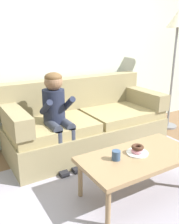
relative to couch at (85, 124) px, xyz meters
The scene contains 12 objects.
ground 0.92m from the couch, 94.53° to the right, with size 10.00×10.00×0.00m, color brown.
wall_back 1.20m from the couch, 96.93° to the left, with size 8.00×0.10×2.80m, color beige.
area_rug 1.15m from the couch, 93.50° to the right, with size 2.68×2.02×0.01m, color #9993A3.
couch is the anchor object (origin of this frame).
coffee_table 1.17m from the couch, 93.90° to the right, with size 1.13×0.58×0.42m.
person_child 0.63m from the couch, 157.47° to the right, with size 0.34×0.58×1.10m.
plate 1.13m from the couch, 93.48° to the right, with size 0.21×0.21×0.01m, color white.
donut 1.13m from the couch, 93.48° to the right, with size 0.12×0.12×0.04m, color pink.
donut_second 1.14m from the couch, 93.48° to the right, with size 0.12×0.12×0.04m, color #422619.
mug 1.17m from the couch, 105.67° to the right, with size 0.08×0.08×0.09m, color #334C72.
toy_controller 1.13m from the couch, 50.06° to the right, with size 0.23×0.09×0.05m.
floor_lamp 1.99m from the couch, ahead, with size 0.34×0.34×1.86m.
Camera 1 is at (-1.48, -1.87, 1.52)m, focal length 39.40 mm.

